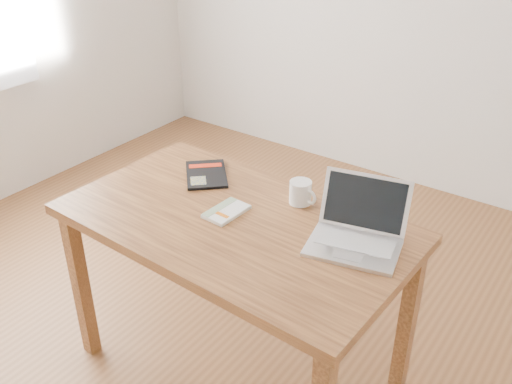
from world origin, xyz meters
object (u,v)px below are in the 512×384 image
Objects in this scene: coffee_mug at (301,192)px; laptop at (357,231)px; black_guidebook at (206,174)px; desk at (236,239)px; white_guidebook at (226,212)px.

laptop is at bearing -8.67° from coffee_mug.
coffee_mug reaches higher than black_guidebook.
coffee_mug reaches higher than desk.
desk is 0.30m from coffee_mug.
white_guidebook is (-0.05, 0.01, 0.10)m from desk.
black_guidebook is (-0.25, 0.18, -0.00)m from white_guidebook.
desk is at bearing -76.46° from black_guidebook.
coffee_mug is at bearing 53.85° from white_guidebook.
coffee_mug is at bearing 146.16° from laptop.
black_guidebook reaches higher than desk.
coffee_mug is at bearing -38.28° from black_guidebook.
desk is at bearing -176.68° from laptop.
white_guidebook is at bearing 167.82° from desk.
coffee_mug is (0.43, 0.04, 0.04)m from black_guidebook.
black_guidebook is at bearing 148.87° from desk.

